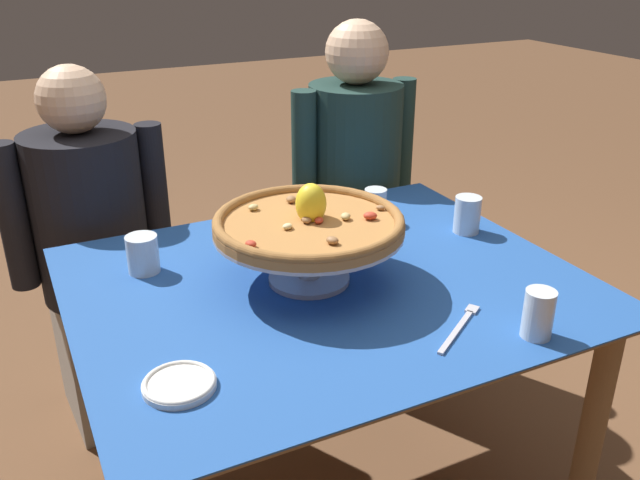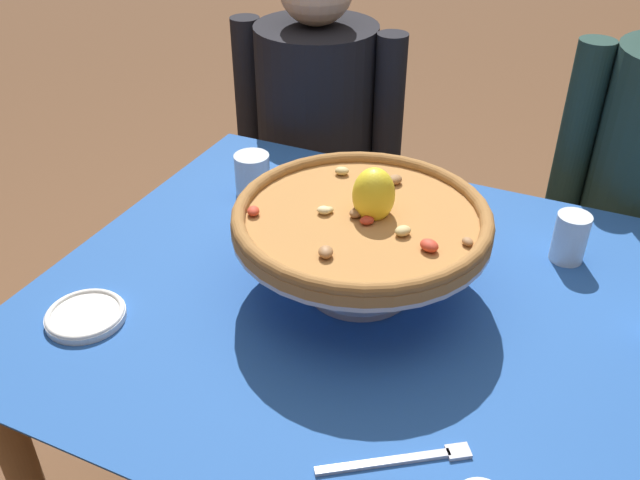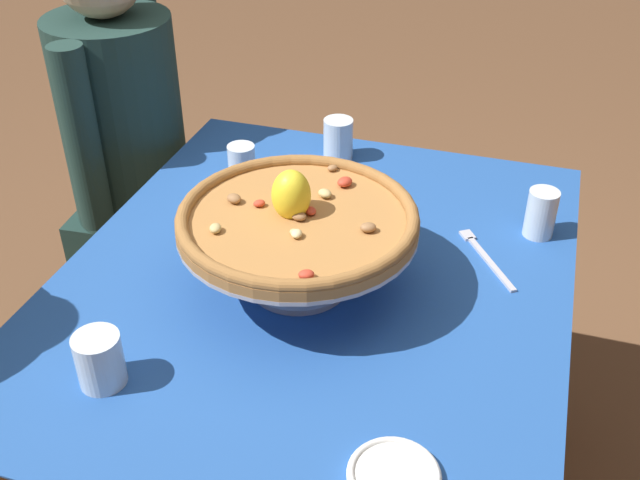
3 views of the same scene
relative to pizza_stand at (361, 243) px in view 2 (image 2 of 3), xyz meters
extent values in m
cylinder|color=olive|center=(-0.47, 0.38, -0.47)|extent=(0.06, 0.06, 0.69)
cube|color=olive|center=(0.04, -0.02, -0.11)|extent=(1.13, 0.92, 0.02)
cube|color=#23519E|center=(0.04, -0.02, -0.10)|extent=(1.17, 0.96, 0.00)
cylinder|color=#B7B7C1|center=(0.00, 0.00, -0.09)|extent=(0.19, 0.19, 0.01)
cylinder|color=#B7B7C1|center=(0.00, 0.00, -0.03)|extent=(0.05, 0.05, 0.11)
cylinder|color=#B7B7C1|center=(0.00, 0.00, 0.03)|extent=(0.44, 0.44, 0.01)
cylinder|color=#AD753D|center=(0.00, 0.00, 0.04)|extent=(0.44, 0.44, 0.02)
torus|color=olive|center=(0.00, 0.00, 0.06)|extent=(0.44, 0.44, 0.02)
ellipsoid|color=#C63D28|center=(0.01, 0.08, 0.06)|extent=(0.03, 0.03, 0.01)
ellipsoid|color=beige|center=(-0.06, -0.02, 0.06)|extent=(0.03, 0.02, 0.01)
ellipsoid|color=#996B42|center=(0.18, -0.01, 0.06)|extent=(0.03, 0.03, 0.01)
ellipsoid|color=tan|center=(-0.06, -0.01, 0.06)|extent=(0.02, 0.02, 0.01)
ellipsoid|color=#C63D28|center=(0.02, -0.01, 0.06)|extent=(0.03, 0.03, 0.01)
ellipsoid|color=#C63D28|center=(0.13, -0.05, 0.06)|extent=(0.04, 0.04, 0.02)
ellipsoid|color=#996B42|center=(0.01, 0.13, 0.06)|extent=(0.03, 0.04, 0.02)
ellipsoid|color=#996B42|center=(-0.01, -0.13, 0.06)|extent=(0.03, 0.04, 0.02)
ellipsoid|color=#C63D28|center=(-0.17, -0.07, 0.06)|extent=(0.03, 0.03, 0.01)
ellipsoid|color=tan|center=(0.08, -0.03, 0.06)|extent=(0.03, 0.04, 0.02)
ellipsoid|color=#996B42|center=(-0.01, -0.01, 0.06)|extent=(0.02, 0.03, 0.02)
ellipsoid|color=tan|center=(-0.09, 0.12, 0.06)|extent=(0.03, 0.03, 0.01)
ellipsoid|color=yellow|center=(0.01, 0.02, 0.09)|extent=(0.08, 0.08, 0.10)
cylinder|color=silver|center=(0.32, 0.25, -0.05)|extent=(0.06, 0.06, 0.10)
cylinder|color=silver|center=(0.32, 0.25, -0.07)|extent=(0.06, 0.06, 0.05)
cylinder|color=silver|center=(-0.34, 0.22, -0.05)|extent=(0.08, 0.08, 0.09)
cylinder|color=silver|center=(-0.34, 0.22, -0.08)|extent=(0.07, 0.07, 0.04)
cylinder|color=white|center=(-0.39, -0.27, -0.09)|extent=(0.13, 0.13, 0.01)
torus|color=white|center=(-0.39, -0.27, -0.08)|extent=(0.13, 0.13, 0.01)
cube|color=#B7B7C1|center=(0.17, -0.34, -0.09)|extent=(0.16, 0.11, 0.01)
cube|color=#B7B7C1|center=(0.26, -0.28, -0.09)|extent=(0.04, 0.04, 0.01)
cube|color=gray|center=(-0.40, 0.68, -0.59)|extent=(0.30, 0.34, 0.45)
cylinder|color=black|center=(-0.40, 0.68, -0.11)|extent=(0.35, 0.35, 0.50)
cylinder|color=black|center=(-0.60, 0.67, -0.07)|extent=(0.08, 0.08, 0.43)
cylinder|color=black|center=(-0.20, 0.70, -0.07)|extent=(0.08, 0.08, 0.43)
cube|color=#1E3833|center=(0.47, 0.64, -0.57)|extent=(0.30, 0.34, 0.48)
cylinder|color=#1E3833|center=(0.28, 0.63, -0.02)|extent=(0.08, 0.08, 0.46)
camera|label=1|loc=(-0.60, -1.28, 0.64)|focal=37.82mm
camera|label=2|loc=(0.34, -0.91, 0.66)|focal=38.45mm
camera|label=3|loc=(-1.07, -0.38, 0.78)|focal=42.27mm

